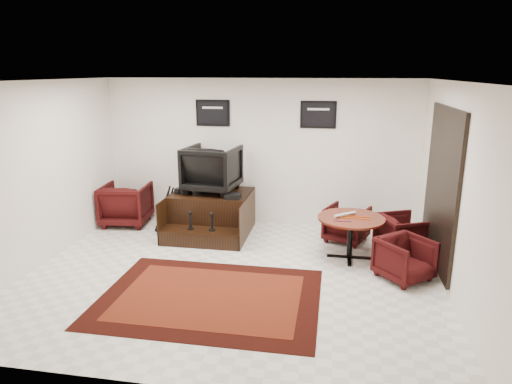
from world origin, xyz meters
The scene contains 16 objects.
ground centered at (0.00, 0.00, 0.00)m, with size 6.00×6.00×0.00m, color white.
room_shell centered at (0.41, 0.12, 1.79)m, with size 6.02×5.02×2.81m.
area_rug centered at (-0.13, -0.71, 0.01)m, with size 2.90×2.18×0.01m.
shine_podium centered at (-0.79, 1.78, 0.34)m, with size 1.45×1.49×0.75m.
shine_chair centered at (-0.79, 1.93, 1.22)m, with size 0.93×0.87×0.95m, color black.
shoes_pair centered at (-1.30, 1.74, 0.80)m, with size 0.28×0.32×0.10m.
polish_kit centered at (-0.31, 1.50, 0.79)m, with size 0.27×0.19×0.09m, color black.
umbrella_black centered at (-1.64, 1.60, 0.47)m, with size 0.35×0.13×0.95m, color black, non-canonical shape.
umbrella_hooked centered at (-1.62, 1.73, 0.44)m, with size 0.33×0.12×0.88m, color black, non-canonical shape.
armchair_side centered at (-2.55, 1.95, 0.44)m, with size 0.86×0.81×0.89m, color black.
meeting_table centered at (1.73, 0.97, 0.60)m, with size 1.05×1.05×0.69m.
table_chair_back centered at (1.70, 1.75, 0.35)m, with size 0.68×0.63×0.70m, color black.
table_chair_window centered at (2.59, 1.35, 0.36)m, with size 0.69×0.65×0.71m, color black.
table_chair_corner centered at (2.49, 0.32, 0.34)m, with size 0.66×0.62×0.68m, color black.
paper_roll centered at (1.63, 1.03, 0.71)m, with size 0.05×0.05×0.42m, color silver.
table_clutter centered at (1.77, 0.93, 0.69)m, with size 0.57×0.31×0.01m.
Camera 1 is at (1.43, -6.04, 2.94)m, focal length 32.00 mm.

